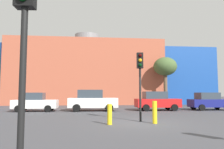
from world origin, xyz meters
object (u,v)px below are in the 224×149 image
(parked_car_3, at_px, (157,101))
(bollard_yellow_0, at_px, (155,112))
(traffic_light_island, at_px, (140,71))
(parked_car_1, at_px, (35,102))
(bare_tree_0, at_px, (165,67))
(traffic_light_near_left, at_px, (24,17))
(bollard_yellow_1, at_px, (110,114))
(parked_car_2, at_px, (92,100))
(parked_car_4, at_px, (209,101))

(parked_car_3, xyz_separation_m, bollard_yellow_0, (-2.84, -8.90, -0.29))
(traffic_light_island, height_order, bollard_yellow_0, traffic_light_island)
(parked_car_1, relative_size, bare_tree_0, 0.60)
(traffic_light_near_left, height_order, bare_tree_0, bare_tree_0)
(parked_car_1, xyz_separation_m, traffic_light_island, (7.68, -7.96, 2.06))
(traffic_light_near_left, xyz_separation_m, bollard_yellow_1, (2.22, 7.32, -2.45))
(parked_car_1, distance_m, parked_car_3, 11.06)
(parked_car_2, height_order, traffic_light_island, traffic_light_island)
(bare_tree_0, distance_m, bollard_yellow_0, 18.67)
(parked_car_2, xyz_separation_m, parked_car_3, (6.01, -0.00, -0.07))
(parked_car_3, relative_size, bollard_yellow_0, 3.46)
(parked_car_4, distance_m, bare_tree_0, 9.17)
(parked_car_4, bearing_deg, bollard_yellow_1, -138.93)
(bare_tree_0, distance_m, bollard_yellow_1, 19.76)
(parked_car_2, relative_size, bollard_yellow_0, 3.75)
(parked_car_4, bearing_deg, parked_car_3, -180.00)
(traffic_light_near_left, xyz_separation_m, traffic_light_island, (4.07, 8.39, -0.09))
(parked_car_4, height_order, traffic_light_near_left, traffic_light_near_left)
(parked_car_1, distance_m, parked_car_2, 5.06)
(parked_car_3, distance_m, traffic_light_island, 8.88)
(traffic_light_island, xyz_separation_m, bollard_yellow_1, (-1.85, -1.07, -2.36))
(parked_car_4, relative_size, traffic_light_near_left, 0.95)
(parked_car_2, bearing_deg, bollard_yellow_1, -85.07)
(parked_car_3, relative_size, traffic_light_island, 1.04)
(parked_car_3, xyz_separation_m, traffic_light_near_left, (-7.45, -16.35, 2.09))
(traffic_light_near_left, distance_m, bollard_yellow_0, 9.08)
(parked_car_2, relative_size, bare_tree_0, 0.69)
(parked_car_4, xyz_separation_m, bollard_yellow_1, (-10.37, -9.03, -0.31))
(traffic_light_island, relative_size, bollard_yellow_1, 3.79)
(traffic_light_island, bearing_deg, bollard_yellow_0, 35.25)
(parked_car_4, xyz_separation_m, traffic_light_island, (-8.52, -7.96, 2.05))
(parked_car_1, height_order, bare_tree_0, bare_tree_0)
(traffic_light_near_left, bearing_deg, parked_car_1, -163.13)
(parked_car_3, bearing_deg, traffic_light_near_left, -114.50)
(parked_car_2, xyz_separation_m, bollard_yellow_1, (0.78, -9.03, -0.43))
(parked_car_3, xyz_separation_m, parked_car_4, (5.14, 0.00, -0.05))
(parked_car_3, xyz_separation_m, bollard_yellow_1, (-5.23, -9.03, -0.36))
(parked_car_1, distance_m, bare_tree_0, 17.30)
(parked_car_1, bearing_deg, parked_car_4, 0.00)
(traffic_light_island, bearing_deg, bare_tree_0, 161.31)
(bollard_yellow_0, bearing_deg, traffic_light_island, 120.11)
(traffic_light_island, height_order, bollard_yellow_1, traffic_light_island)
(parked_car_4, bearing_deg, bare_tree_0, 100.33)
(bollard_yellow_1, bearing_deg, parked_car_4, 41.07)
(parked_car_1, bearing_deg, parked_car_3, 0.00)
(parked_car_3, relative_size, traffic_light_near_left, 1.01)
(parked_car_4, height_order, traffic_light_island, traffic_light_island)
(traffic_light_island, relative_size, bare_tree_0, 0.61)
(parked_car_2, bearing_deg, traffic_light_island, -71.75)
(traffic_light_near_left, relative_size, bare_tree_0, 0.63)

